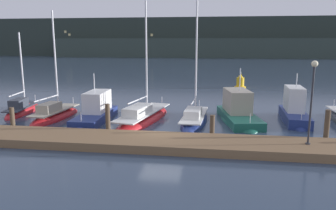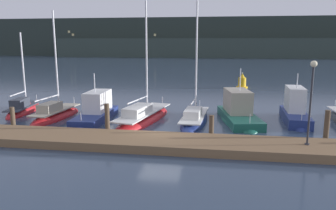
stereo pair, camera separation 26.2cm
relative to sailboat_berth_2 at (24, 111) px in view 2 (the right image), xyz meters
The scene contains 16 objects.
ground_plane 12.54m from the sailboat_berth_2, 20.44° to the right, with size 400.00×400.00×0.00m, color #2D3D51.
dock 13.56m from the sailboat_berth_2, 29.93° to the right, with size 36.94×2.80×0.45m, color brown.
mooring_pile_1 5.74m from the sailboat_berth_2, 63.68° to the right, with size 0.28×0.28×1.52m, color #4C3D2D.
mooring_pile_2 10.10m from the sailboat_berth_2, 30.52° to the right, with size 0.28×0.28×1.91m, color #4C3D2D.
mooring_pile_3 15.69m from the sailboat_berth_2, 19.04° to the right, with size 0.28×0.28×1.44m, color #4C3D2D.
mooring_pile_4 21.60m from the sailboat_berth_2, 13.71° to the right, with size 0.28×0.28×1.93m, color #4C3D2D.
sailboat_berth_2 is the anchor object (origin of this frame).
sailboat_berth_3 3.80m from the sailboat_berth_2, 23.88° to the right, with size 2.08×5.85×8.23m.
motorboat_berth_4 6.76m from the sailboat_berth_2, 13.36° to the right, with size 2.10×6.16×3.91m.
sailboat_berth_5 10.09m from the sailboat_berth_2, ahead, with size 3.38×8.35×13.02m.
sailboat_berth_6 13.60m from the sailboat_berth_2, ahead, with size 2.07×6.69×9.25m.
motorboat_berth_7 16.62m from the sailboat_berth_2, ahead, with size 3.33×6.72×4.17m.
motorboat_berth_8 20.50m from the sailboat_berth_2, ahead, with size 1.94×5.69×3.89m.
channel_buoy 24.39m from the sailboat_berth_2, 42.61° to the left, with size 1.37×1.37×1.85m.
dock_lamppost 20.95m from the sailboat_berth_2, 18.79° to the right, with size 0.32×0.32×4.18m.
hillside_backdrop 97.64m from the sailboat_berth_2, 81.24° to the left, with size 240.00×23.00×13.37m.
Camera 2 is at (3.39, -18.86, 5.57)m, focal length 35.00 mm.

